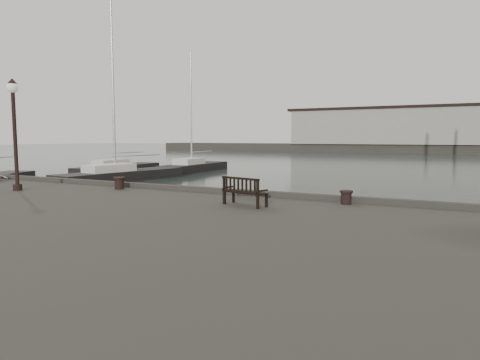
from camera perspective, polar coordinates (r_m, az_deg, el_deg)
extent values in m
plane|color=#1C2726|center=(15.03, -0.15, -7.77)|extent=(400.00, 400.00, 0.00)
cube|color=#9B9A90|center=(35.41, -21.87, 0.00)|extent=(2.00, 24.00, 0.50)
cube|color=#383530|center=(105.21, 23.76, 3.82)|extent=(140.00, 8.00, 2.00)
cube|color=#9B9A90|center=(106.03, 19.53, 6.69)|extent=(46.00, 9.00, 8.00)
cube|color=black|center=(106.22, 19.60, 9.01)|extent=(48.00, 9.50, 0.60)
cube|color=black|center=(12.17, 0.68, -1.66)|extent=(1.46, 0.82, 0.03)
cube|color=black|center=(12.00, 0.03, -0.77)|extent=(1.35, 0.41, 0.41)
cube|color=black|center=(12.20, 0.68, -2.55)|extent=(1.36, 0.73, 0.38)
cylinder|color=black|center=(16.74, -15.79, -0.40)|extent=(0.50, 0.50, 0.46)
cylinder|color=black|center=(12.82, 13.98, -2.27)|extent=(0.49, 0.49, 0.40)
cylinder|color=black|center=(17.64, -27.78, 4.62)|extent=(0.14, 0.14, 3.62)
cylinder|color=black|center=(17.73, -27.53, -0.87)|extent=(0.31, 0.31, 0.23)
sphere|color=silver|center=(17.73, -28.07, 10.85)|extent=(0.41, 0.41, 0.41)
cone|color=black|center=(17.76, -28.11, 11.58)|extent=(0.34, 0.34, 0.20)
cube|color=black|center=(43.91, -15.90, 1.01)|extent=(2.90, 10.72, 1.40)
cube|color=silver|center=(43.84, -15.94, 2.31)|extent=(1.73, 3.79, 0.60)
cylinder|color=#B2B5B7|center=(43.92, -16.15, 10.11)|extent=(0.16, 0.16, 12.53)
cube|color=black|center=(36.20, -15.52, 0.08)|extent=(4.35, 11.63, 1.40)
cube|color=silver|center=(36.12, -15.56, 1.65)|extent=(2.36, 4.19, 0.60)
cylinder|color=#B2B5B7|center=(36.28, -15.84, 11.97)|extent=(0.16, 0.16, 13.63)
cube|color=black|center=(44.90, -6.11, 1.29)|extent=(3.23, 10.27, 1.40)
cube|color=silver|center=(44.84, -6.13, 2.57)|extent=(1.97, 3.64, 0.60)
cylinder|color=#B2B5B7|center=(44.87, -6.20, 9.39)|extent=(0.16, 0.16, 11.27)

